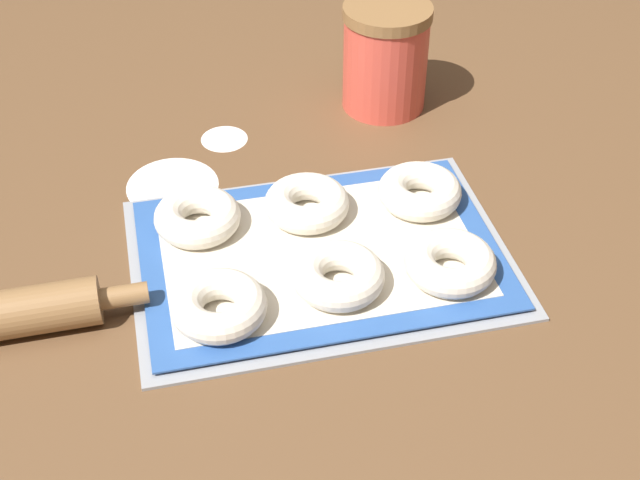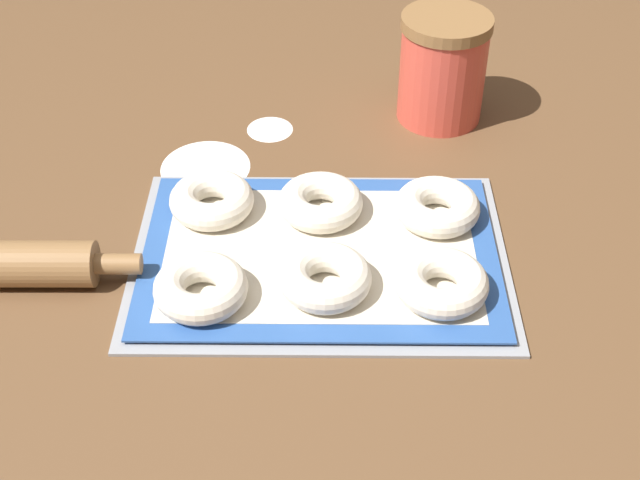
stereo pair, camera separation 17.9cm
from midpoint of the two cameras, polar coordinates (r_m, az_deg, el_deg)
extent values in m
plane|color=brown|center=(1.00, 5.08, -2.01)|extent=(2.80, 2.80, 0.00)
cube|color=#93969B|center=(1.01, 5.05, -1.43)|extent=(0.43, 0.30, 0.01)
cube|color=#2D569E|center=(1.01, 5.07, -1.21)|extent=(0.40, 0.28, 0.00)
cube|color=beige|center=(1.01, 5.07, -1.19)|extent=(0.35, 0.23, 0.00)
torus|color=silver|center=(0.93, -2.28, -3.51)|extent=(0.10, 0.10, 0.03)
torus|color=silver|center=(0.95, 5.71, -2.82)|extent=(0.10, 0.10, 0.03)
torus|color=silver|center=(0.96, 13.11, -3.11)|extent=(0.10, 0.10, 0.03)
torus|color=silver|center=(1.05, -2.17, 2.23)|extent=(0.10, 0.10, 0.03)
torus|color=silver|center=(1.05, 5.14, 2.08)|extent=(0.10, 0.10, 0.03)
torus|color=silver|center=(1.06, 12.33, 1.74)|extent=(0.10, 0.10, 0.03)
cylinder|color=#DB4C3D|center=(1.24, 11.99, 10.15)|extent=(0.12, 0.12, 0.13)
cylinder|color=olive|center=(1.21, 12.48, 13.21)|extent=(0.12, 0.12, 0.02)
cylinder|color=olive|center=(0.97, -7.76, -1.94)|extent=(0.05, 0.02, 0.02)
ellipsoid|color=white|center=(1.15, -2.99, 4.42)|extent=(0.12, 0.12, 0.00)
ellipsoid|color=white|center=(1.22, 0.95, 6.88)|extent=(0.06, 0.06, 0.00)
camera|label=1|loc=(0.09, -84.84, 4.33)|focal=50.00mm
camera|label=2|loc=(0.09, 95.16, -4.33)|focal=50.00mm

